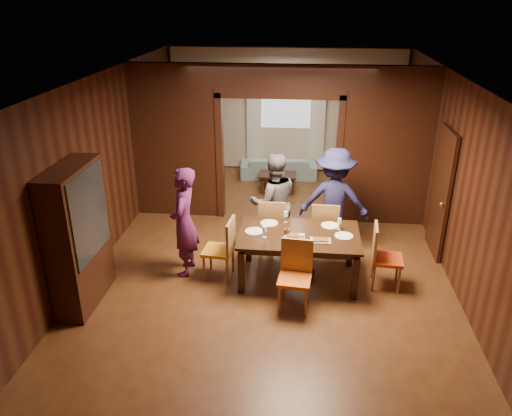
# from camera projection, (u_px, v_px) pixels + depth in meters

# --- Properties ---
(floor) EXTENTS (9.00, 9.00, 0.00)m
(floor) POSITION_uv_depth(u_px,v_px,m) (272.00, 257.00, 8.28)
(floor) COLOR #492614
(floor) RESTS_ON ground
(ceiling) EXTENTS (5.50, 9.00, 0.02)m
(ceiling) POSITION_uv_depth(u_px,v_px,m) (274.00, 79.00, 7.11)
(ceiling) COLOR silver
(ceiling) RESTS_ON room_walls
(room_walls) EXTENTS (5.52, 9.01, 2.90)m
(room_walls) POSITION_uv_depth(u_px,v_px,m) (280.00, 138.00, 9.39)
(room_walls) COLOR black
(room_walls) RESTS_ON floor
(person_purple) EXTENTS (0.42, 0.63, 1.72)m
(person_purple) POSITION_uv_depth(u_px,v_px,m) (184.00, 222.00, 7.50)
(person_purple) COLOR #4D1A4B
(person_purple) RESTS_ON floor
(person_grey) EXTENTS (0.97, 0.84, 1.69)m
(person_grey) POSITION_uv_depth(u_px,v_px,m) (274.00, 202.00, 8.24)
(person_grey) COLOR #4C4E52
(person_grey) RESTS_ON floor
(person_navy) EXTENTS (1.21, 0.78, 1.78)m
(person_navy) POSITION_uv_depth(u_px,v_px,m) (334.00, 201.00, 8.19)
(person_navy) COLOR #1C1C46
(person_navy) RESTS_ON floor
(sofa) EXTENTS (1.80, 0.80, 0.51)m
(sofa) POSITION_uv_depth(u_px,v_px,m) (279.00, 167.00, 11.69)
(sofa) COLOR #7C9EA3
(sofa) RESTS_ON floor
(serving_bowl) EXTENTS (0.30, 0.30, 0.07)m
(serving_bowl) POSITION_uv_depth(u_px,v_px,m) (308.00, 230.00, 7.40)
(serving_bowl) COLOR black
(serving_bowl) RESTS_ON dining_table
(dining_table) EXTENTS (1.78, 1.11, 0.76)m
(dining_table) POSITION_uv_depth(u_px,v_px,m) (298.00, 256.00, 7.51)
(dining_table) COLOR black
(dining_table) RESTS_ON floor
(coffee_table) EXTENTS (0.80, 0.50, 0.40)m
(coffee_table) POSITION_uv_depth(u_px,v_px,m) (278.00, 182.00, 10.92)
(coffee_table) COLOR black
(coffee_table) RESTS_ON floor
(chair_left) EXTENTS (0.48, 0.48, 0.97)m
(chair_left) POSITION_uv_depth(u_px,v_px,m) (218.00, 249.00, 7.52)
(chair_left) COLOR orange
(chair_left) RESTS_ON floor
(chair_right) EXTENTS (0.48, 0.48, 0.97)m
(chair_right) POSITION_uv_depth(u_px,v_px,m) (387.00, 257.00, 7.28)
(chair_right) COLOR #C63B12
(chair_right) RESTS_ON floor
(chair_far_l) EXTENTS (0.46, 0.46, 0.97)m
(chair_far_l) POSITION_uv_depth(u_px,v_px,m) (272.00, 224.00, 8.30)
(chair_far_l) COLOR red
(chair_far_l) RESTS_ON floor
(chair_far_r) EXTENTS (0.45, 0.45, 0.97)m
(chair_far_r) POSITION_uv_depth(u_px,v_px,m) (324.00, 227.00, 8.19)
(chair_far_r) COLOR #C37012
(chair_far_r) RESTS_ON floor
(chair_near) EXTENTS (0.48, 0.48, 0.97)m
(chair_near) POSITION_uv_depth(u_px,v_px,m) (295.00, 277.00, 6.77)
(chair_near) COLOR #D65714
(chair_near) RESTS_ON floor
(hutch) EXTENTS (0.40, 1.20, 2.00)m
(hutch) POSITION_uv_depth(u_px,v_px,m) (78.00, 237.00, 6.74)
(hutch) COLOR black
(hutch) RESTS_ON floor
(door_right) EXTENTS (0.06, 0.90, 2.10)m
(door_right) POSITION_uv_depth(u_px,v_px,m) (441.00, 193.00, 8.06)
(door_right) COLOR black
(door_right) RESTS_ON floor
(window_far) EXTENTS (1.20, 0.03, 1.30)m
(window_far) POSITION_uv_depth(u_px,v_px,m) (286.00, 100.00, 11.64)
(window_far) COLOR silver
(window_far) RESTS_ON back_wall
(curtain_left) EXTENTS (0.35, 0.06, 2.40)m
(curtain_left) POSITION_uv_depth(u_px,v_px,m) (254.00, 119.00, 11.86)
(curtain_left) COLOR white
(curtain_left) RESTS_ON back_wall
(curtain_right) EXTENTS (0.35, 0.06, 2.40)m
(curtain_right) POSITION_uv_depth(u_px,v_px,m) (317.00, 121.00, 11.72)
(curtain_right) COLOR white
(curtain_right) RESTS_ON back_wall
(plate_left) EXTENTS (0.27, 0.27, 0.01)m
(plate_left) POSITION_uv_depth(u_px,v_px,m) (254.00, 231.00, 7.43)
(plate_left) COLOR silver
(plate_left) RESTS_ON dining_table
(plate_far_l) EXTENTS (0.27, 0.27, 0.01)m
(plate_far_l) POSITION_uv_depth(u_px,v_px,m) (269.00, 223.00, 7.69)
(plate_far_l) COLOR silver
(plate_far_l) RESTS_ON dining_table
(plate_far_r) EXTENTS (0.27, 0.27, 0.01)m
(plate_far_r) POSITION_uv_depth(u_px,v_px,m) (330.00, 225.00, 7.61)
(plate_far_r) COLOR white
(plate_far_r) RESTS_ON dining_table
(plate_right) EXTENTS (0.27, 0.27, 0.01)m
(plate_right) POSITION_uv_depth(u_px,v_px,m) (344.00, 236.00, 7.29)
(plate_right) COLOR white
(plate_right) RESTS_ON dining_table
(plate_near) EXTENTS (0.27, 0.27, 0.01)m
(plate_near) POSITION_uv_depth(u_px,v_px,m) (299.00, 245.00, 7.03)
(plate_near) COLOR white
(plate_near) RESTS_ON dining_table
(platter_a) EXTENTS (0.30, 0.20, 0.04)m
(platter_a) POSITION_uv_depth(u_px,v_px,m) (295.00, 236.00, 7.27)
(platter_a) COLOR gray
(platter_a) RESTS_ON dining_table
(platter_b) EXTENTS (0.30, 0.20, 0.04)m
(platter_b) POSITION_uv_depth(u_px,v_px,m) (320.00, 240.00, 7.14)
(platter_b) COLOR gray
(platter_b) RESTS_ON dining_table
(wineglass_left) EXTENTS (0.08, 0.08, 0.18)m
(wineglass_left) POSITION_uv_depth(u_px,v_px,m) (265.00, 232.00, 7.22)
(wineglass_left) COLOR white
(wineglass_left) RESTS_ON dining_table
(wineglass_far) EXTENTS (0.08, 0.08, 0.18)m
(wineglass_far) POSITION_uv_depth(u_px,v_px,m) (286.00, 217.00, 7.70)
(wineglass_far) COLOR silver
(wineglass_far) RESTS_ON dining_table
(wineglass_right) EXTENTS (0.08, 0.08, 0.18)m
(wineglass_right) POSITION_uv_depth(u_px,v_px,m) (339.00, 224.00, 7.46)
(wineglass_right) COLOR white
(wineglass_right) RESTS_ON dining_table
(tumbler) EXTENTS (0.07, 0.07, 0.14)m
(tumbler) POSITION_uv_depth(u_px,v_px,m) (301.00, 239.00, 7.06)
(tumbler) COLOR silver
(tumbler) RESTS_ON dining_table
(condiment_jar) EXTENTS (0.08, 0.08, 0.11)m
(condiment_jar) POSITION_uv_depth(u_px,v_px,m) (287.00, 231.00, 7.31)
(condiment_jar) COLOR #4B2811
(condiment_jar) RESTS_ON dining_table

